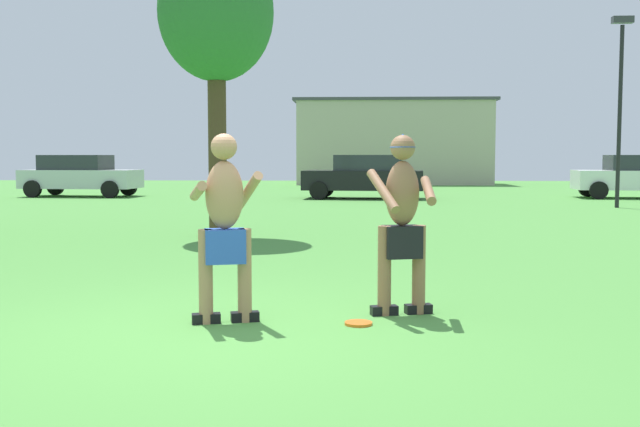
{
  "coord_description": "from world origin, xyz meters",
  "views": [
    {
      "loc": [
        1.19,
        -6.26,
        1.53
      ],
      "look_at": [
        0.85,
        1.55,
        0.92
      ],
      "focal_mm": 41.27,
      "sensor_mm": 36.0,
      "label": 1
    }
  ],
  "objects_px": {
    "car_black_far_end": "(365,176)",
    "tree_right_field": "(216,16)",
    "player_near": "(225,223)",
    "car_silver_mid_lot": "(80,175)",
    "car_white_near_post": "(637,176)",
    "frisbee": "(358,323)",
    "lamp_post": "(620,91)",
    "player_in_black": "(402,215)"
  },
  "relations": [
    {
      "from": "player_near",
      "to": "car_black_far_end",
      "type": "bearing_deg",
      "value": 85.31
    },
    {
      "from": "car_white_near_post",
      "to": "player_near",
      "type": "bearing_deg",
      "value": -119.33
    },
    {
      "from": "player_near",
      "to": "tree_right_field",
      "type": "distance_m",
      "value": 8.12
    },
    {
      "from": "car_black_far_end",
      "to": "tree_right_field",
      "type": "relative_size",
      "value": 0.8
    },
    {
      "from": "lamp_post",
      "to": "tree_right_field",
      "type": "height_order",
      "value": "lamp_post"
    },
    {
      "from": "lamp_post",
      "to": "car_silver_mid_lot",
      "type": "bearing_deg",
      "value": 163.71
    },
    {
      "from": "car_silver_mid_lot",
      "to": "lamp_post",
      "type": "bearing_deg",
      "value": -16.29
    },
    {
      "from": "car_silver_mid_lot",
      "to": "tree_right_field",
      "type": "distance_m",
      "value": 16.05
    },
    {
      "from": "car_white_near_post",
      "to": "tree_right_field",
      "type": "bearing_deg",
      "value": -134.26
    },
    {
      "from": "player_in_black",
      "to": "player_near",
      "type": "bearing_deg",
      "value": -166.1
    },
    {
      "from": "frisbee",
      "to": "tree_right_field",
      "type": "bearing_deg",
      "value": 109.63
    },
    {
      "from": "frisbee",
      "to": "car_silver_mid_lot",
      "type": "xyz_separation_m",
      "value": [
        -10.42,
        21.0,
        0.81
      ]
    },
    {
      "from": "player_in_black",
      "to": "lamp_post",
      "type": "xyz_separation_m",
      "value": [
        7.45,
        15.2,
        2.49
      ]
    },
    {
      "from": "player_near",
      "to": "frisbee",
      "type": "height_order",
      "value": "player_near"
    },
    {
      "from": "lamp_post",
      "to": "tree_right_field",
      "type": "distance_m",
      "value": 13.39
    },
    {
      "from": "frisbee",
      "to": "car_black_far_end",
      "type": "relative_size",
      "value": 0.06
    },
    {
      "from": "player_near",
      "to": "car_black_far_end",
      "type": "height_order",
      "value": "player_near"
    },
    {
      "from": "car_black_far_end",
      "to": "tree_right_field",
      "type": "distance_m",
      "value": 13.46
    },
    {
      "from": "car_white_near_post",
      "to": "car_silver_mid_lot",
      "type": "relative_size",
      "value": 1.0
    },
    {
      "from": "player_near",
      "to": "player_in_black",
      "type": "height_order",
      "value": "player_in_black"
    },
    {
      "from": "player_in_black",
      "to": "tree_right_field",
      "type": "distance_m",
      "value": 8.2
    },
    {
      "from": "player_near",
      "to": "lamp_post",
      "type": "xyz_separation_m",
      "value": [
        9.1,
        15.61,
        2.53
      ]
    },
    {
      "from": "player_in_black",
      "to": "frisbee",
      "type": "height_order",
      "value": "player_in_black"
    },
    {
      "from": "player_near",
      "to": "lamp_post",
      "type": "bearing_deg",
      "value": 59.77
    },
    {
      "from": "lamp_post",
      "to": "tree_right_field",
      "type": "relative_size",
      "value": 1.01
    },
    {
      "from": "frisbee",
      "to": "car_silver_mid_lot",
      "type": "bearing_deg",
      "value": 116.38
    },
    {
      "from": "frisbee",
      "to": "lamp_post",
      "type": "xyz_separation_m",
      "value": [
        7.87,
        15.66,
        3.44
      ]
    },
    {
      "from": "player_near",
      "to": "lamp_post",
      "type": "relative_size",
      "value": 0.31
    },
    {
      "from": "frisbee",
      "to": "car_black_far_end",
      "type": "distance_m",
      "value": 20.07
    },
    {
      "from": "player_in_black",
      "to": "car_white_near_post",
      "type": "xyz_separation_m",
      "value": [
        9.96,
        20.26,
        -0.14
      ]
    },
    {
      "from": "tree_right_field",
      "to": "car_white_near_post",
      "type": "bearing_deg",
      "value": 45.74
    },
    {
      "from": "car_white_near_post",
      "to": "car_black_far_end",
      "type": "distance_m",
      "value": 10.0
    },
    {
      "from": "player_near",
      "to": "car_silver_mid_lot",
      "type": "relative_size",
      "value": 0.39
    },
    {
      "from": "player_near",
      "to": "car_black_far_end",
      "type": "relative_size",
      "value": 0.39
    },
    {
      "from": "frisbee",
      "to": "car_black_far_end",
      "type": "bearing_deg",
      "value": 88.82
    },
    {
      "from": "car_silver_mid_lot",
      "to": "lamp_post",
      "type": "height_order",
      "value": "lamp_post"
    },
    {
      "from": "car_silver_mid_lot",
      "to": "car_black_far_end",
      "type": "bearing_deg",
      "value": -5.05
    },
    {
      "from": "player_near",
      "to": "car_silver_mid_lot",
      "type": "height_order",
      "value": "player_near"
    },
    {
      "from": "frisbee",
      "to": "lamp_post",
      "type": "height_order",
      "value": "lamp_post"
    },
    {
      "from": "frisbee",
      "to": "tree_right_field",
      "type": "distance_m",
      "value": 8.86
    },
    {
      "from": "player_near",
      "to": "player_in_black",
      "type": "bearing_deg",
      "value": 13.9
    },
    {
      "from": "car_white_near_post",
      "to": "lamp_post",
      "type": "distance_m",
      "value": 6.24
    }
  ]
}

